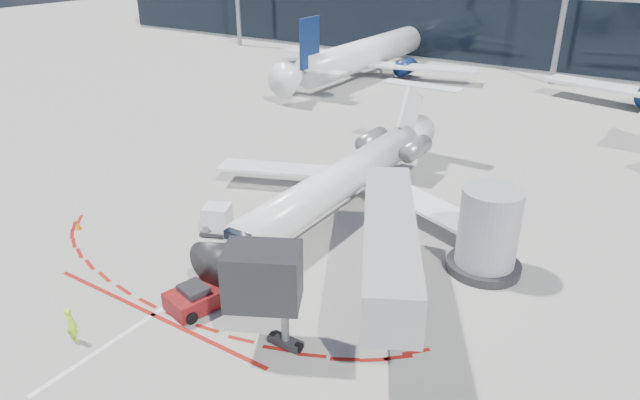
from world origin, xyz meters
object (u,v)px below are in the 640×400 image
Objects in this scene: ramp_worker at (71,325)px; uld_container at (218,220)px; pushback_tug at (199,296)px; regional_jet at (347,175)px.

ramp_worker is 0.72× the size of uld_container.
ramp_worker is 11.43m from uld_container.
uld_container reaches higher than pushback_tug.
pushback_tug is 2.07× the size of uld_container.
pushback_tug is at bearing -90.46° from regional_jet.
ramp_worker is at bearing -106.45° from uld_container.
regional_jet reaches higher than pushback_tug.
ramp_worker reaches higher than pushback_tug.
regional_jet is 14.18m from pushback_tug.
pushback_tug is 2.86× the size of ramp_worker.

